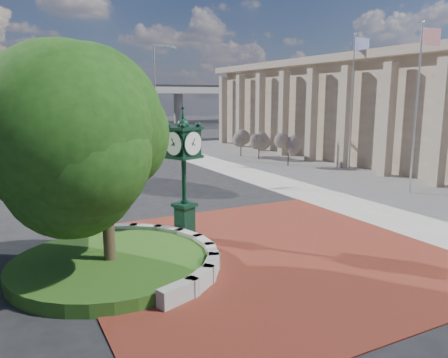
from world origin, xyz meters
TOP-DOWN VIEW (x-y plane):
  - ground at (0.00, 0.00)m, footprint 200.00×200.00m
  - plaza at (0.00, -1.00)m, footprint 12.00×12.00m
  - sidewalk at (16.00, 10.00)m, footprint 20.00×50.00m
  - planter_wall at (-2.71, -0.00)m, footprint 2.96×6.77m
  - grass_bed at (-5.00, 0.00)m, footprint 6.10×6.10m
  - civic_building at (23.60, 12.00)m, footprint 17.35×44.00m
  - overpass at (-0.22, 70.00)m, footprint 90.00×12.00m
  - tree_planter at (-5.00, 0.00)m, footprint 5.20×5.20m
  - tree_street at (-4.00, 18.00)m, footprint 4.40×4.40m
  - post_clock at (-1.73, 1.84)m, footprint 1.28×1.28m
  - parked_car at (2.66, 36.99)m, footprint 3.33×4.75m
  - flagpole_a at (12.56, 3.42)m, footprint 1.45×0.17m
  - flagpole_b at (15.00, 10.92)m, footprint 1.53×0.17m
  - street_lamp_near at (5.05, 24.40)m, footprint 2.19×0.34m
  - street_lamp_far at (-3.67, 42.76)m, footprint 1.94×0.61m
  - shrub_near at (12.10, 14.41)m, footprint 1.20×1.20m
  - shrub_mid at (12.15, 18.78)m, footprint 1.20×1.20m
  - shrub_far at (11.72, 21.17)m, footprint 1.20×1.20m

SIDE VIEW (x-z plane):
  - ground at x=0.00m, z-range 0.00..0.00m
  - plaza at x=0.00m, z-range 0.00..0.04m
  - sidewalk at x=16.00m, z-range 0.00..0.04m
  - grass_bed at x=-5.00m, z-range 0.00..0.40m
  - planter_wall at x=-2.71m, z-range 0.00..0.54m
  - parked_car at x=2.66m, z-range 0.00..1.50m
  - shrub_near at x=12.10m, z-range 0.49..2.69m
  - shrub_mid at x=12.15m, z-range 0.49..2.69m
  - shrub_far at x=11.72m, z-range 0.49..2.69m
  - post_clock at x=-1.73m, z-range 0.24..5.19m
  - tree_street at x=-4.00m, z-range 0.52..5.96m
  - tree_planter at x=-5.00m, z-range 0.56..6.89m
  - civic_building at x=23.60m, z-range 0.03..8.63m
  - flagpole_a at x=12.56m, z-range 0.12..9.39m
  - flagpole_b at x=15.00m, z-range 0.12..9.89m
  - street_lamp_far at x=-3.67m, z-range 0.75..9.48m
  - street_lamp_near at x=5.05m, z-range 0.84..10.62m
  - overpass at x=-0.22m, z-range 2.79..10.29m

